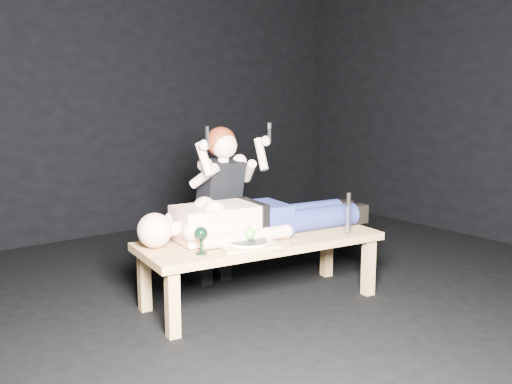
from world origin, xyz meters
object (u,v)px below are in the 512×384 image
kneeling_woman (215,204)px  carving_knife (348,214)px  table (261,270)px  goblet (201,240)px  serving_tray (248,245)px  lying_man (260,214)px

kneeling_woman → carving_knife: bearing=-58.1°
table → goblet: size_ratio=9.71×
kneeling_woman → table: bearing=-89.4°
kneeling_woman → serving_tray: (-0.20, -0.66, -0.14)m
goblet → table: bearing=9.9°
table → carving_knife: 0.70m
lying_man → carving_knife: 0.59m
kneeling_woman → carving_knife: kneeling_woman is taller
table → carving_knife: (0.51, -0.30, 0.37)m
goblet → carving_knife: bearing=-11.4°
table → serving_tray: size_ratio=4.49×
lying_man → goblet: (-0.59, -0.18, -0.06)m
serving_tray → carving_knife: size_ratio=1.25×
lying_man → kneeling_woman: bearing=107.5°
goblet → lying_man: bearing=16.6°
lying_man → serving_tray: (-0.28, -0.22, -0.13)m
carving_knife → lying_man: bearing=147.5°
lying_man → kneeling_woman: size_ratio=1.44×
lying_man → carving_knife: (0.45, -0.39, 0.00)m
serving_tray → kneeling_woman: bearing=73.1°
kneeling_woman → carving_knife: (0.52, -0.83, -0.00)m
lying_man → carving_knife: bearing=-32.5°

